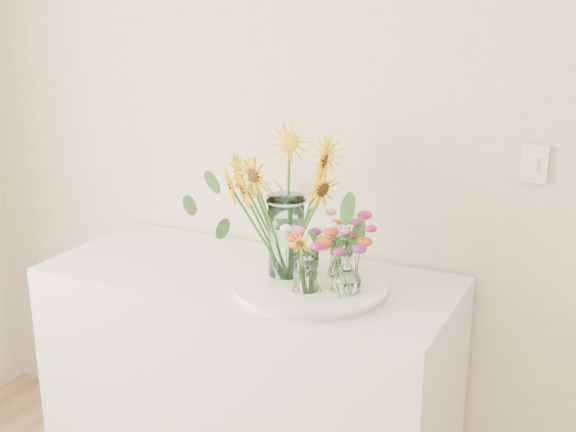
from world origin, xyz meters
The scene contains 10 objects.
counter centered at (-0.52, 1.93, 0.45)m, with size 1.40×0.60×0.90m, color white.
tray centered at (-0.27, 1.88, 0.91)m, with size 0.47×0.47×0.03m, color white.
mason_jar centered at (-0.36, 1.91, 1.06)m, with size 0.12×0.12×0.27m, color #BBF4EB.
sunflower_bouquet centered at (-0.36, 1.91, 1.17)m, with size 0.61×0.61×0.49m, color yellow, non-canonical shape.
small_vase_a centered at (-0.25, 1.82, 0.99)m, with size 0.08×0.08×0.13m, color white.
wildflower_posy_a centered at (-0.25, 1.82, 1.04)m, with size 0.20×0.20×0.22m, color #E14F13, non-canonical shape.
small_vase_b centered at (-0.13, 1.86, 0.99)m, with size 0.09×0.09×0.13m, color white, non-canonical shape.
wildflower_posy_b centered at (-0.13, 1.86, 1.04)m, with size 0.20×0.20×0.22m, color #E14F13, non-canonical shape.
small_vase_c centered at (-0.20, 1.98, 0.99)m, with size 0.07×0.07×0.13m, color white.
wildflower_posy_c centered at (-0.20, 1.98, 1.03)m, with size 0.20×0.20×0.22m, color #E14F13, non-canonical shape.
Camera 1 is at (0.61, -0.05, 1.78)m, focal length 45.00 mm.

